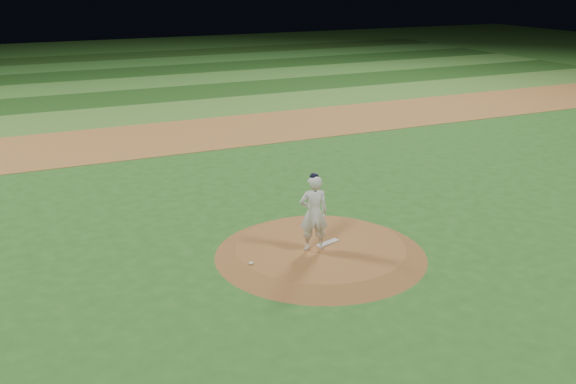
% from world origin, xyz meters
% --- Properties ---
extents(ground, '(120.00, 120.00, 0.00)m').
position_xyz_m(ground, '(0.00, 0.00, 0.00)').
color(ground, '#275D1E').
rests_on(ground, ground).
extents(infield_dirt_band, '(70.00, 6.00, 0.02)m').
position_xyz_m(infield_dirt_band, '(0.00, 14.00, 0.01)').
color(infield_dirt_band, '#9D6630').
rests_on(infield_dirt_band, ground).
extents(outfield_stripe_0, '(70.00, 5.00, 0.02)m').
position_xyz_m(outfield_stripe_0, '(0.00, 19.50, 0.01)').
color(outfield_stripe_0, '#457A2C').
rests_on(outfield_stripe_0, ground).
extents(outfield_stripe_1, '(70.00, 5.00, 0.02)m').
position_xyz_m(outfield_stripe_1, '(0.00, 24.50, 0.01)').
color(outfield_stripe_1, '#1D4716').
rests_on(outfield_stripe_1, ground).
extents(outfield_stripe_2, '(70.00, 5.00, 0.02)m').
position_xyz_m(outfield_stripe_2, '(0.00, 29.50, 0.01)').
color(outfield_stripe_2, '#3B762B').
rests_on(outfield_stripe_2, ground).
extents(outfield_stripe_3, '(70.00, 5.00, 0.02)m').
position_xyz_m(outfield_stripe_3, '(0.00, 34.50, 0.01)').
color(outfield_stripe_3, '#1A4315').
rests_on(outfield_stripe_3, ground).
extents(outfield_stripe_4, '(70.00, 5.00, 0.02)m').
position_xyz_m(outfield_stripe_4, '(0.00, 39.50, 0.01)').
color(outfield_stripe_4, '#2D6926').
rests_on(outfield_stripe_4, ground).
extents(outfield_stripe_5, '(70.00, 5.00, 0.02)m').
position_xyz_m(outfield_stripe_5, '(0.00, 44.50, 0.01)').
color(outfield_stripe_5, '#1C4115').
rests_on(outfield_stripe_5, ground).
extents(pitchers_mound, '(5.50, 5.50, 0.25)m').
position_xyz_m(pitchers_mound, '(0.00, 0.00, 0.12)').
color(pitchers_mound, brown).
rests_on(pitchers_mound, ground).
extents(pitching_rubber, '(0.71, 0.38, 0.03)m').
position_xyz_m(pitching_rubber, '(0.23, 0.04, 0.27)').
color(pitching_rubber, silver).
rests_on(pitching_rubber, pitchers_mound).
extents(rosin_bag, '(0.12, 0.12, 0.06)m').
position_xyz_m(rosin_bag, '(-2.06, -0.29, 0.28)').
color(rosin_bag, silver).
rests_on(rosin_bag, pitchers_mound).
extents(pitcher_on_mound, '(0.82, 0.64, 2.04)m').
position_xyz_m(pitcher_on_mound, '(-0.29, -0.14, 1.25)').
color(pitcher_on_mound, white).
rests_on(pitcher_on_mound, pitchers_mound).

